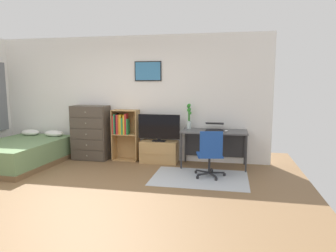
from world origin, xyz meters
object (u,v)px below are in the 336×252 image
dresser (91,133)px  office_chair (210,153)px  tv_stand (159,152)px  laptop (214,127)px  bamboo_vase (189,116)px  television (159,128)px  bed (21,153)px  desk (214,136)px  computer_mouse (226,131)px  bookshelf (124,130)px

dresser → office_chair: dresser is taller
tv_stand → laptop: size_ratio=1.95×
office_chair → bamboo_vase: (-0.51, 0.95, 0.55)m
laptop → bamboo_vase: 0.59m
television → office_chair: size_ratio=1.04×
bed → laptop: (3.91, 0.75, 0.55)m
dresser → tv_stand: 1.60m
dresser → laptop: size_ratio=2.97×
tv_stand → office_chair: size_ratio=0.91×
desk → computer_mouse: computer_mouse is taller
bed → bookshelf: 2.16m
bookshelf → bed: bearing=-156.6°
bookshelf → tv_stand: 0.92m
dresser → bamboo_vase: bearing=2.4°
laptop → dresser: bearing=178.0°
bookshelf → office_chair: bearing=-25.3°
television → dresser: bearing=179.7°
bookshelf → laptop: bookshelf is taller
office_chair → bamboo_vase: bamboo_vase is taller
television → bamboo_vase: bamboo_vase is taller
tv_stand → bed: bearing=-163.9°
bookshelf → laptop: bearing=-2.7°
bamboo_vase → desk: bearing=-11.6°
bookshelf → office_chair: 2.16m
bed → computer_mouse: size_ratio=19.54×
dresser → desk: bearing=-0.4°
bamboo_vase → tv_stand: bearing=-173.0°
television → bamboo_vase: (0.62, 0.10, 0.26)m
dresser → television: 1.56m
computer_mouse → laptop: bearing=148.0°
television → bamboo_vase: bearing=9.0°
laptop → bamboo_vase: bamboo_vase is taller
office_chair → television: bearing=131.9°
tv_stand → laptop: laptop is taller
bed → laptop: size_ratio=5.05×
bookshelf → television: size_ratio=1.24×
bamboo_vase → television: bearing=-171.0°
dresser → laptop: dresser is taller
desk → computer_mouse: bearing=-34.2°
office_chair → laptop: 0.90m
office_chair → bamboo_vase: size_ratio=1.64×
laptop → bamboo_vase: (-0.54, 0.12, 0.21)m
bamboo_vase → bookshelf: bearing=-178.8°
office_chair → computer_mouse: size_ratio=8.27×
bed → bamboo_vase: (3.38, 0.87, 0.75)m
bookshelf → bamboo_vase: bearing=1.2°
dresser → bookshelf: bearing=4.7°
bamboo_vase → laptop: bearing=-12.9°
dresser → desk: (2.72, -0.02, 0.01)m
bed → bamboo_vase: bearing=16.4°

